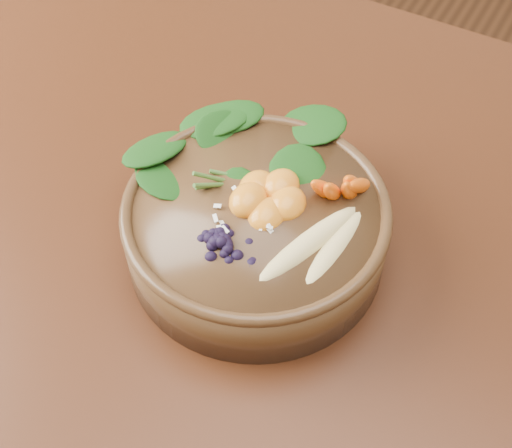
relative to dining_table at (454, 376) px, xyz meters
The scene contains 8 objects.
dining_table is the anchor object (origin of this frame).
stoneware_bowl 0.26m from the dining_table, behind, with size 0.26×0.26×0.07m, color #4F331C.
kale_heap 0.32m from the dining_table, behind, with size 0.17×0.15×0.04m, color #154B11, non-canonical shape.
carrot_cluster 0.26m from the dining_table, 166.29° to the left, with size 0.05×0.05×0.07m, color #FF660D, non-canonical shape.
banana_halves 0.23m from the dining_table, 169.36° to the right, with size 0.07×0.14×0.02m.
mandarin_cluster 0.28m from the dining_table, behind, with size 0.07×0.08×0.03m, color orange, non-canonical shape.
blueberry_pile 0.30m from the dining_table, 162.76° to the right, with size 0.12×0.09×0.04m, color black, non-canonical shape.
coconut_flakes 0.28m from the dining_table, behind, with size 0.08×0.06×0.01m, color white, non-canonical shape.
Camera 1 is at (-0.01, -0.40, 1.33)m, focal length 50.00 mm.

